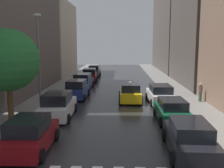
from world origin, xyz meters
TOP-DOWN VIEW (x-y plane):
  - ground_plane at (0.00, 24.00)m, footprint 28.00×72.00m
  - sidewalk_left at (-6.50, 24.00)m, footprint 3.00×72.00m
  - sidewalk_right at (6.50, 24.00)m, footprint 3.00×72.00m
  - building_left_mid at (-11.00, 21.54)m, footprint 6.00×18.36m
  - building_left_far at (-11.00, 38.14)m, footprint 6.00×13.57m
  - building_right_mid at (11.00, 27.73)m, footprint 6.00×14.15m
  - building_right_far at (11.00, 46.30)m, footprint 6.00×21.57m
  - parked_car_left_nearest at (-3.89, 5.79)m, footprint 2.12×4.19m
  - parked_car_left_second at (-3.93, 11.78)m, footprint 2.22×4.70m
  - parked_car_left_third at (-3.71, 18.46)m, footprint 2.16×4.23m
  - parked_car_left_fourth at (-3.98, 24.47)m, footprint 2.30×4.84m
  - parked_car_left_fifth at (-3.84, 30.12)m, footprint 2.23×4.35m
  - parked_car_left_sixth at (-3.81, 36.15)m, footprint 2.01×4.30m
  - parked_car_right_nearest at (3.76, 5.73)m, footprint 2.24×4.60m
  - parked_car_right_second at (3.96, 11.11)m, footprint 2.14×4.36m
  - parked_car_right_third at (4.00, 16.66)m, footprint 2.28×4.59m
  - taxi_midroad at (1.38, 17.40)m, footprint 2.07×4.42m
  - pedestrian_foreground at (7.52, 16.76)m, footprint 0.36×0.36m
  - street_tree_left at (-6.64, 10.16)m, footprint 3.98×3.98m
  - lamp_post_left at (-5.55, 12.99)m, footprint 0.60×0.28m

SIDE VIEW (x-z plane):
  - ground_plane at x=0.00m, z-range -0.04..0.00m
  - sidewalk_left at x=-6.50m, z-range 0.00..0.15m
  - sidewalk_right at x=6.50m, z-range 0.00..0.15m
  - parked_car_right_second at x=3.96m, z-range -0.04..1.49m
  - parked_car_right_nearest at x=3.76m, z-range -0.05..1.57m
  - taxi_midroad at x=1.38m, z-range -0.14..1.67m
  - parked_car_right_third at x=4.00m, z-range -0.05..1.58m
  - parked_car_left_nearest at x=-3.89m, z-range -0.06..1.63m
  - parked_car_left_fourth at x=-3.98m, z-range -0.06..1.67m
  - parked_car_left_sixth at x=-3.81m, z-range -0.06..1.70m
  - parked_car_left_third at x=-3.71m, z-range -0.06..1.71m
  - parked_car_left_second at x=-3.93m, z-range -0.06..1.73m
  - parked_car_left_fifth at x=-3.84m, z-range -0.07..1.75m
  - pedestrian_foreground at x=7.52m, z-range 0.19..1.84m
  - street_tree_left at x=-6.64m, z-range 1.15..7.15m
  - lamp_post_left at x=-5.55m, z-range 0.68..7.89m
  - building_left_far at x=-11.00m, z-range 0.00..11.99m
  - building_right_mid at x=11.00m, z-range 0.00..13.60m
  - building_right_far at x=11.00m, z-range 0.00..15.59m
  - building_left_mid at x=-11.00m, z-range 0.00..16.50m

